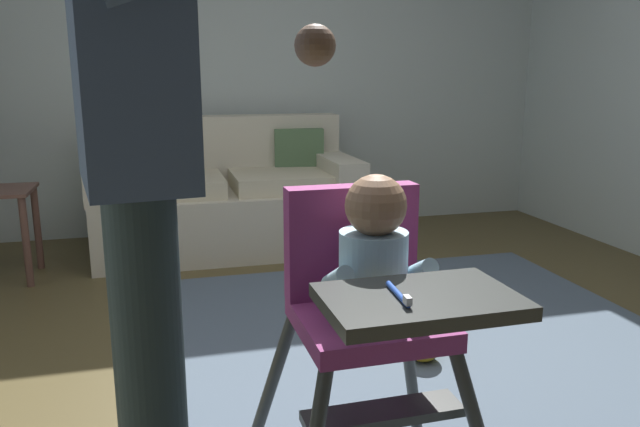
{
  "coord_description": "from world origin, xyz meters",
  "views": [
    {
      "loc": [
        -0.78,
        -2.07,
        1.14
      ],
      "look_at": [
        -0.33,
        -0.4,
        0.75
      ],
      "focal_mm": 34.52,
      "sensor_mm": 36.0,
      "label": 1
    }
  ],
  "objects": [
    {
      "name": "wall_far",
      "position": [
        0.0,
        2.49,
        1.28
      ],
      "size": [
        5.15,
        0.06,
        2.56
      ],
      "primitive_type": "cube",
      "color": "#B1BEBA",
      "rests_on": "ground"
    },
    {
      "name": "couch",
      "position": [
        -0.35,
        1.97,
        0.33
      ],
      "size": [
        1.68,
        0.86,
        0.86
      ],
      "rotation": [
        0.0,
        0.0,
        -1.57
      ],
      "color": "beige",
      "rests_on": "ground"
    },
    {
      "name": "ground",
      "position": [
        0.0,
        0.0,
        -0.05
      ],
      "size": [
        5.95,
        6.52,
        0.1
      ],
      "primitive_type": "cube",
      "color": "brown"
    },
    {
      "name": "high_chair",
      "position": [
        -0.28,
        -0.69,
        0.62
      ],
      "size": [
        0.62,
        0.73,
        0.92
      ],
      "rotation": [
        0.0,
        0.0,
        -1.56
      ],
      "color": "#343634",
      "rests_on": "ground"
    },
    {
      "name": "adult_standing",
      "position": [
        -0.82,
        -0.77,
        0.95
      ],
      "size": [
        0.56,
        0.5,
        1.68
      ],
      "rotation": [
        0.0,
        0.0,
        0.14
      ],
      "color": "#273538",
      "rests_on": "ground"
    },
    {
      "name": "toy_ball",
      "position": [
        0.22,
        0.05,
        0.07
      ],
      "size": [
        0.14,
        0.14,
        0.14
      ],
      "primitive_type": "sphere",
      "color": "gold",
      "rests_on": "ground"
    },
    {
      "name": "area_rug",
      "position": [
        0.29,
        -0.11,
        0.0
      ],
      "size": [
        2.27,
        2.88,
        0.01
      ],
      "primitive_type": "cube",
      "color": "#4D5C6C",
      "rests_on": "ground"
    }
  ]
}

